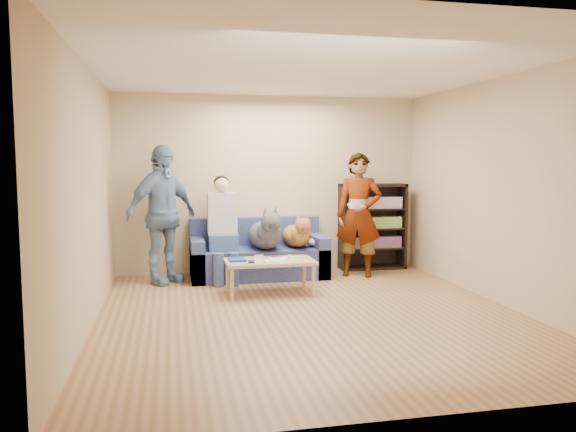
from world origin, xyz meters
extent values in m
plane|color=olive|center=(0.00, 0.00, 0.00)|extent=(5.00, 5.00, 0.00)
plane|color=white|center=(0.00, 0.00, 2.60)|extent=(5.00, 5.00, 0.00)
plane|color=tan|center=(0.00, 2.50, 1.30)|extent=(4.50, 0.00, 4.50)
plane|color=tan|center=(0.00, -2.50, 1.30)|extent=(4.50, 0.00, 4.50)
plane|color=tan|center=(-2.25, 0.00, 1.30)|extent=(0.00, 5.00, 5.00)
plane|color=tan|center=(2.25, 0.00, 1.30)|extent=(0.00, 5.00, 5.00)
ellipsoid|color=#AEAFB3|center=(0.61, 1.98, 0.49)|extent=(0.35, 0.30, 0.12)
imported|color=gray|center=(1.16, 1.84, 0.88)|extent=(0.76, 0.65, 1.76)
imported|color=#788CC1|center=(-1.57, 1.94, 0.93)|extent=(1.14, 1.04, 1.87)
cube|color=white|center=(0.96, 1.64, 1.04)|extent=(0.05, 0.12, 0.03)
cube|color=navy|center=(-0.66, 1.10, 0.43)|extent=(0.20, 0.26, 0.03)
cube|color=white|center=(-0.21, 0.95, 0.43)|extent=(0.26, 0.20, 0.02)
cube|color=beige|center=(-0.18, 0.97, 0.44)|extent=(0.22, 0.17, 0.01)
cube|color=silver|center=(-0.38, 1.17, 0.45)|extent=(0.11, 0.06, 0.05)
cube|color=white|center=(0.02, 1.15, 0.43)|extent=(0.04, 0.13, 0.03)
cube|color=silver|center=(0.10, 1.07, 0.43)|extent=(0.09, 0.06, 0.03)
cylinder|color=silver|center=(-0.06, 1.03, 0.43)|extent=(0.07, 0.07, 0.02)
cylinder|color=white|center=(-0.06, 1.11, 0.43)|extent=(0.07, 0.07, 0.02)
cylinder|color=orange|center=(-0.28, 0.89, 0.42)|extent=(0.13, 0.06, 0.01)
cylinder|color=black|center=(-0.14, 1.23, 0.42)|extent=(0.13, 0.08, 0.01)
cube|color=black|center=(-0.51, 0.93, 0.43)|extent=(0.07, 0.12, 0.02)
cube|color=#515B93|center=(-0.25, 2.05, 0.21)|extent=(1.90, 0.85, 0.42)
cube|color=#515B93|center=(-0.25, 2.38, 0.62)|extent=(1.90, 0.18, 0.40)
cube|color=#515B93|center=(-1.11, 2.05, 0.29)|extent=(0.18, 0.85, 0.58)
cube|color=#515B93|center=(0.61, 2.05, 0.29)|extent=(0.18, 0.85, 0.58)
cube|color=#3F628B|center=(-0.76, 1.97, 0.53)|extent=(0.40, 0.38, 0.22)
cylinder|color=#426293|center=(-0.86, 1.55, 0.21)|extent=(0.14, 0.14, 0.47)
cylinder|color=#39587E|center=(-0.66, 1.55, 0.21)|extent=(0.14, 0.14, 0.47)
cube|color=silver|center=(-0.76, 2.07, 0.92)|extent=(0.40, 0.24, 0.58)
sphere|color=#E0B486|center=(-0.76, 2.07, 1.32)|extent=(0.21, 0.21, 0.21)
ellipsoid|color=black|center=(-0.76, 2.10, 1.35)|extent=(0.22, 0.22, 0.19)
ellipsoid|color=#4F505A|center=(-0.17, 1.97, 0.61)|extent=(0.44, 0.91, 0.38)
sphere|color=#45484F|center=(-0.17, 1.64, 0.70)|extent=(0.33, 0.33, 0.33)
sphere|color=#494C52|center=(-0.17, 1.47, 0.85)|extent=(0.27, 0.27, 0.27)
cube|color=black|center=(-0.17, 1.34, 0.81)|extent=(0.08, 0.13, 0.08)
cone|color=#45494E|center=(-0.24, 1.49, 0.99)|extent=(0.08, 0.08, 0.13)
cone|color=#4B4E55|center=(-0.10, 1.49, 0.99)|extent=(0.08, 0.08, 0.13)
cylinder|color=#53555E|center=(-0.17, 2.39, 0.57)|extent=(0.05, 0.30, 0.17)
ellipsoid|color=#B07435|center=(0.29, 2.05, 0.58)|extent=(0.36, 0.75, 0.31)
sphere|color=#C68E3C|center=(0.29, 1.75, 0.65)|extent=(0.27, 0.27, 0.27)
sphere|color=#AC6934|center=(0.29, 1.59, 0.77)|extent=(0.22, 0.22, 0.22)
cube|color=brown|center=(0.29, 1.48, 0.74)|extent=(0.07, 0.10, 0.06)
cone|color=#BC8639|center=(0.23, 1.62, 0.89)|extent=(0.07, 0.07, 0.10)
cone|color=#A55D32|center=(0.35, 1.62, 0.89)|extent=(0.07, 0.07, 0.10)
cylinder|color=#B06D36|center=(0.29, 2.44, 0.54)|extent=(0.04, 0.24, 0.14)
cube|color=tan|center=(-0.26, 1.05, 0.40)|extent=(1.10, 0.60, 0.04)
cylinder|color=tan|center=(-0.76, 0.80, 0.19)|extent=(0.05, 0.05, 0.38)
cylinder|color=tan|center=(0.24, 0.80, 0.19)|extent=(0.05, 0.05, 0.38)
cylinder|color=tan|center=(-0.76, 1.30, 0.19)|extent=(0.05, 0.05, 0.38)
cylinder|color=tan|center=(0.24, 1.30, 0.19)|extent=(0.05, 0.05, 0.38)
cube|color=black|center=(1.07, 2.32, 0.65)|extent=(0.04, 0.34, 1.30)
cube|color=black|center=(2.03, 2.32, 0.65)|extent=(0.04, 0.34, 1.30)
cube|color=black|center=(1.55, 2.32, 1.28)|extent=(1.00, 0.34, 0.04)
cube|color=black|center=(1.55, 2.32, 0.02)|extent=(1.00, 0.34, 0.04)
cube|color=black|center=(1.55, 2.48, 0.65)|extent=(1.00, 0.02, 1.30)
cube|color=black|center=(1.55, 2.32, 0.32)|extent=(0.94, 0.32, 0.03)
cube|color=black|center=(1.55, 2.32, 0.62)|extent=(0.94, 0.32, 0.02)
cube|color=black|center=(1.55, 2.32, 0.92)|extent=(0.94, 0.32, 0.02)
cube|color=#B23333|center=(1.55, 2.30, 0.42)|extent=(0.84, 0.24, 0.17)
cube|color=gold|center=(1.55, 2.30, 0.72)|extent=(0.84, 0.24, 0.17)
cube|color=#994C99|center=(1.55, 2.30, 1.02)|extent=(0.84, 0.24, 0.17)
camera|label=1|loc=(-1.45, -5.72, 1.65)|focal=35.00mm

